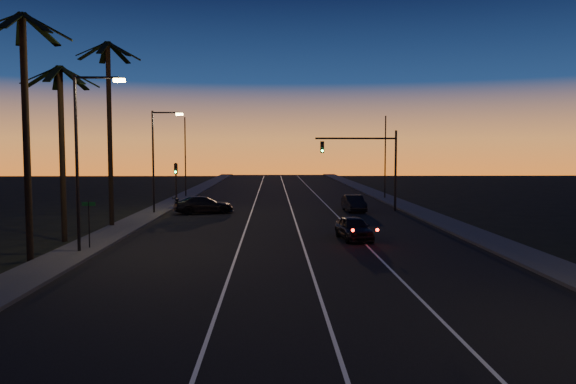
{
  "coord_description": "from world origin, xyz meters",
  "views": [
    {
      "loc": [
        -1.18,
        -8.41,
        5.2
      ],
      "look_at": [
        -0.36,
        21.65,
        3.01
      ],
      "focal_mm": 35.0,
      "sensor_mm": 36.0,
      "label": 1
    }
  ],
  "objects_px": {
    "right_car": "(354,203)",
    "cross_car": "(204,205)",
    "signal_mast": "(369,156)",
    "lead_car": "(354,228)"
  },
  "relations": [
    {
      "from": "signal_mast",
      "to": "lead_car",
      "type": "xyz_separation_m",
      "value": [
        -3.56,
        -15.89,
        -4.08
      ]
    },
    {
      "from": "cross_car",
      "to": "signal_mast",
      "type": "bearing_deg",
      "value": 6.92
    },
    {
      "from": "right_car",
      "to": "cross_car",
      "type": "distance_m",
      "value": 12.81
    },
    {
      "from": "lead_car",
      "to": "cross_car",
      "type": "xyz_separation_m",
      "value": [
        -10.52,
        14.18,
        0.03
      ]
    },
    {
      "from": "lead_car",
      "to": "right_car",
      "type": "relative_size",
      "value": 1.08
    },
    {
      "from": "signal_mast",
      "to": "cross_car",
      "type": "distance_m",
      "value": 14.75
    },
    {
      "from": "right_car",
      "to": "lead_car",
      "type": "bearing_deg",
      "value": -98.24
    },
    {
      "from": "signal_mast",
      "to": "right_car",
      "type": "relative_size",
      "value": 1.64
    },
    {
      "from": "right_car",
      "to": "cross_car",
      "type": "bearing_deg",
      "value": -174.57
    },
    {
      "from": "signal_mast",
      "to": "cross_car",
      "type": "height_order",
      "value": "signal_mast"
    }
  ]
}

